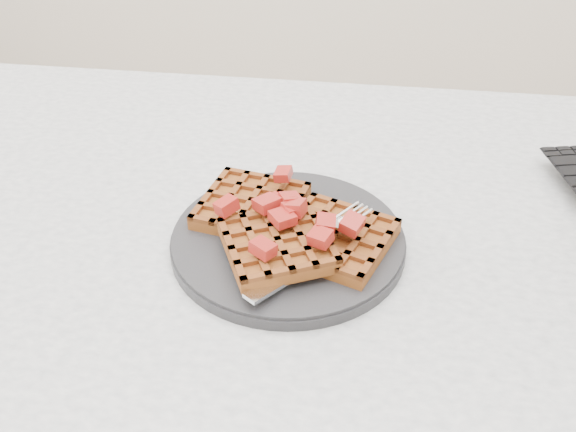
# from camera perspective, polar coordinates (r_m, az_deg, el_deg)

# --- Properties ---
(table) EXTENTS (1.20, 0.80, 0.75)m
(table) POSITION_cam_1_polar(r_m,az_deg,el_deg) (0.77, 3.80, -8.90)
(table) COLOR silver
(table) RESTS_ON ground
(plate) EXTENTS (0.25, 0.25, 0.02)m
(plate) POSITION_cam_1_polar(r_m,az_deg,el_deg) (0.68, 0.00, -2.17)
(plate) COLOR #242326
(plate) RESTS_ON table
(waffles) EXTENTS (0.22, 0.20, 0.03)m
(waffles) POSITION_cam_1_polar(r_m,az_deg,el_deg) (0.66, -0.03, -1.08)
(waffles) COLOR #934E1F
(waffles) RESTS_ON plate
(strawberry_pile) EXTENTS (0.15, 0.15, 0.02)m
(strawberry_pile) POSITION_cam_1_polar(r_m,az_deg,el_deg) (0.65, -0.00, 0.99)
(strawberry_pile) COLOR maroon
(strawberry_pile) RESTS_ON waffles
(fork) EXTENTS (0.12, 0.16, 0.02)m
(fork) POSITION_cam_1_polar(r_m,az_deg,el_deg) (0.64, 2.78, -3.34)
(fork) COLOR silver
(fork) RESTS_ON plate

